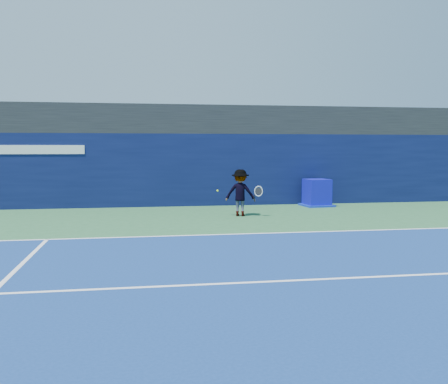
{
  "coord_description": "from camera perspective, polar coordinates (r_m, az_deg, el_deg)",
  "views": [
    {
      "loc": [
        -2.53,
        -10.53,
        2.39
      ],
      "look_at": [
        0.08,
        5.2,
        1.0
      ],
      "focal_mm": 40.0,
      "sensor_mm": 36.0,
      "label": 1
    }
  ],
  "objects": [
    {
      "name": "ground",
      "position": [
        11.09,
        4.02,
        -7.49
      ],
      "size": [
        80.0,
        80.0,
        0.0
      ],
      "primitive_type": "plane",
      "color": "#2A5D35",
      "rests_on": "ground"
    },
    {
      "name": "baseline",
      "position": [
        13.97,
        1.15,
        -4.84
      ],
      "size": [
        24.0,
        0.1,
        0.01
      ],
      "primitive_type": "cube",
      "color": "white",
      "rests_on": "ground"
    },
    {
      "name": "service_line",
      "position": [
        9.21,
        6.96,
        -10.05
      ],
      "size": [
        24.0,
        0.1,
        0.01
      ],
      "primitive_type": "cube",
      "color": "white",
      "rests_on": "ground"
    },
    {
      "name": "stadium_band",
      "position": [
        22.2,
        -2.9,
        8.11
      ],
      "size": [
        36.0,
        3.0,
        1.2
      ],
      "primitive_type": "cube",
      "color": "black",
      "rests_on": "back_wall_assembly"
    },
    {
      "name": "back_wall_assembly",
      "position": [
        21.2,
        -2.58,
        2.58
      ],
      "size": [
        36.0,
        1.03,
        3.0
      ],
      "color": "#0B123C",
      "rests_on": "ground"
    },
    {
      "name": "equipment_cart",
      "position": [
        21.09,
        10.56,
        -0.2
      ],
      "size": [
        1.28,
        1.28,
        1.13
      ],
      "color": "#0B0BA3",
      "rests_on": "ground"
    },
    {
      "name": "tennis_player",
      "position": [
        17.69,
        1.89,
        -0.09
      ],
      "size": [
        1.35,
        0.94,
        1.66
      ],
      "color": "silver",
      "rests_on": "ground"
    },
    {
      "name": "tennis_ball",
      "position": [
        16.6,
        -0.75,
        0.16
      ],
      "size": [
        0.06,
        0.06,
        0.06
      ],
      "color": "#C9FB1B",
      "rests_on": "ground"
    }
  ]
}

